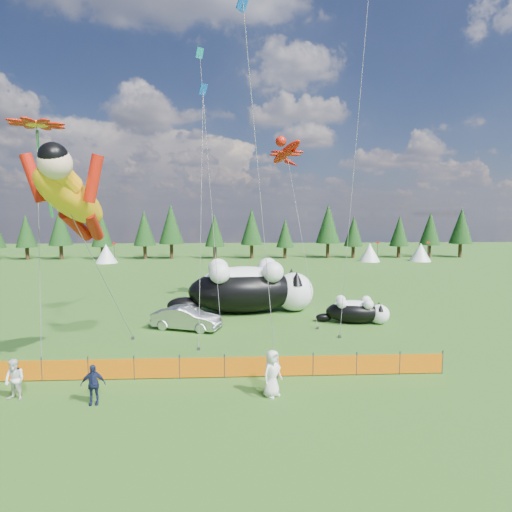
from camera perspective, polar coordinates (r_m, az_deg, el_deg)
The scene contains 16 objects.
ground at distance 21.63m, azimuth -6.98°, elevation -13.81°, with size 160.00×160.00×0.00m, color #0E390A.
safety_fence at distance 18.66m, azimuth -7.70°, elevation -15.49°, with size 22.06×0.06×1.10m.
tree_line at distance 65.39m, azimuth -4.10°, elevation 3.12°, with size 90.00×4.00×8.00m, color black, non-canonical shape.
festival_tents at distance 61.31m, azimuth 6.13°, elevation 0.47°, with size 50.00×3.20×2.80m, color white, non-canonical shape.
cat_large at distance 29.78m, azimuth -0.86°, elevation -4.51°, with size 10.93×4.50×3.95m.
cat_small at distance 27.93m, azimuth 14.17°, elevation -7.58°, with size 4.87×2.38×1.77m.
car at distance 26.05m, azimuth -9.90°, elevation -8.74°, with size 1.53×4.39×1.45m, color #B4B4B9.
spectator_b at distance 18.97m, azimuth -31.23°, elevation -14.91°, with size 0.81×0.47×1.66m, color white.
spectator_c at distance 17.33m, azimuth -22.26°, elevation -16.62°, with size 0.92×0.47×1.57m, color #161D3E.
spectator_e at distance 16.71m, azimuth 2.33°, elevation -16.40°, with size 0.93×0.61×1.91m, color white.
superhero_kite at distance 19.39m, azimuth -24.89°, elevation 7.54°, with size 5.77×8.22×11.11m.
gecko_kite at distance 32.78m, azimuth 4.35°, elevation 14.57°, with size 4.80×10.65×14.28m.
flower_kite at distance 23.13m, azimuth -28.83°, elevation 15.80°, with size 3.52×4.91×12.00m.
diamond_kite_a at distance 27.34m, azimuth -7.59°, elevation 20.83°, with size 0.82×6.14×16.34m.
diamond_kite_c at distance 19.84m, azimuth -1.63°, elevation 30.48°, with size 1.88×1.58×17.12m.
diamond_kite_d at distance 33.77m, azimuth -7.91°, elevation 25.23°, with size 2.26×7.33×20.82m.
Camera 1 is at (1.60, -20.29, 7.34)m, focal length 28.00 mm.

